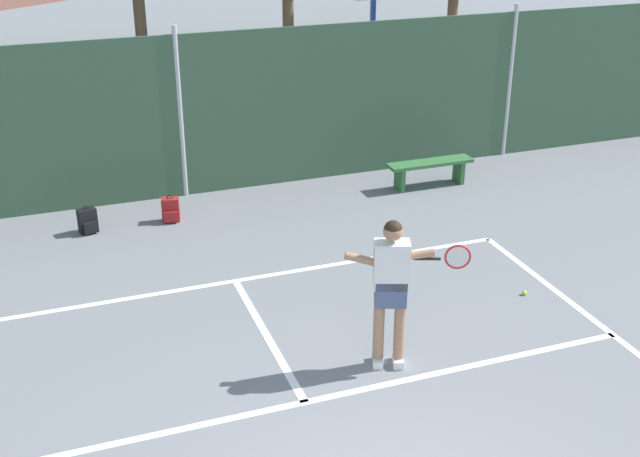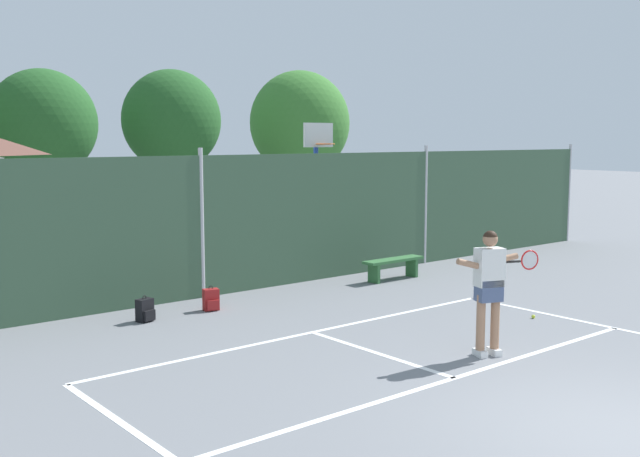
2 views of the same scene
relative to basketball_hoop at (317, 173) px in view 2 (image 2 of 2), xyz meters
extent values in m
plane|color=slate|center=(-4.28, -10.61, -2.31)|extent=(120.00, 120.00, 0.00)
cube|color=white|center=(-4.28, -5.11, -2.31)|extent=(8.20, 0.10, 0.01)
cube|color=white|center=(-4.28, -8.13, -2.31)|extent=(8.20, 0.10, 0.01)
cube|color=white|center=(-4.28, -6.65, -2.31)|extent=(0.10, 2.97, 0.01)
cube|color=#38563D|center=(-4.28, -1.61, -0.89)|extent=(26.00, 0.05, 2.84)
cylinder|color=#B2B2B7|center=(-4.28, -1.61, -0.82)|extent=(0.09, 0.09, 2.99)
cylinder|color=#B2B2B7|center=(2.22, -1.61, -0.82)|extent=(0.09, 0.09, 2.99)
cylinder|color=#B2B2B7|center=(8.72, -1.61, -0.82)|extent=(0.09, 0.09, 2.99)
cylinder|color=#284CB2|center=(0.00, 0.06, -0.79)|extent=(0.12, 0.12, 3.05)
cube|color=white|center=(0.00, -0.04, 0.94)|extent=(0.90, 0.06, 0.60)
torus|color=#D85919|center=(0.00, -0.31, 0.72)|extent=(0.48, 0.48, 0.02)
cylinder|color=brown|center=(-3.21, 10.31, -1.24)|extent=(0.36, 0.36, 2.15)
ellipsoid|color=#235623|center=(-3.21, 10.31, 1.34)|extent=(3.54, 3.19, 3.54)
cylinder|color=brown|center=(1.50, 10.31, -1.18)|extent=(0.36, 0.36, 2.26)
ellipsoid|color=#235623|center=(1.50, 10.31, 1.51)|extent=(3.69, 3.32, 3.69)
cylinder|color=brown|center=(7.47, 10.31, -1.33)|extent=(0.36, 0.36, 1.96)
ellipsoid|color=#38752D|center=(7.47, 10.31, 1.49)|extent=(4.34, 3.90, 4.34)
cube|color=silver|center=(-3.23, -7.72, -2.26)|extent=(0.20, 0.29, 0.10)
cube|color=silver|center=(-3.00, -7.80, -2.26)|extent=(0.20, 0.29, 0.10)
cylinder|color=#A37556|center=(-3.23, -7.72, -1.80)|extent=(0.13, 0.13, 0.82)
cylinder|color=#A37556|center=(-3.00, -7.80, -1.80)|extent=(0.13, 0.13, 0.82)
cube|color=#47567A|center=(-3.11, -7.76, -1.33)|extent=(0.42, 0.35, 0.32)
cube|color=silver|center=(-3.11, -7.76, -0.99)|extent=(0.46, 0.37, 0.56)
sphere|color=#A37556|center=(-3.11, -7.76, -0.58)|extent=(0.22, 0.22, 0.22)
sphere|color=black|center=(-3.11, -7.76, -0.56)|extent=(0.21, 0.21, 0.21)
cylinder|color=#A37556|center=(-2.92, -7.81, -0.89)|extent=(0.55, 0.28, 0.17)
cylinder|color=#A37556|center=(-3.37, -7.66, -0.94)|extent=(0.51, 0.26, 0.22)
cylinder|color=black|center=(-2.72, -7.85, -0.94)|extent=(0.29, 0.14, 0.04)
torus|color=red|center=(-2.38, -7.93, -0.94)|extent=(0.29, 0.13, 0.30)
cylinder|color=silver|center=(-2.38, -7.93, -0.94)|extent=(0.25, 0.10, 0.26)
sphere|color=#CCE033|center=(-0.65, -6.86, -2.28)|extent=(0.07, 0.07, 0.07)
cube|color=black|center=(-6.07, -2.68, -2.11)|extent=(0.32, 0.24, 0.40)
cube|color=black|center=(-6.04, -2.79, -2.19)|extent=(0.23, 0.11, 0.18)
torus|color=black|center=(-6.07, -2.68, -1.89)|extent=(0.09, 0.04, 0.09)
cube|color=maroon|center=(-4.74, -2.68, -2.11)|extent=(0.32, 0.24, 0.40)
cube|color=maroon|center=(-4.77, -2.80, -2.19)|extent=(0.23, 0.11, 0.18)
torus|color=black|center=(-4.74, -2.68, -1.89)|extent=(0.09, 0.04, 0.09)
cube|color=#336B38|center=(-0.01, -2.72, -1.86)|extent=(1.60, 0.36, 0.06)
cube|color=#336B38|center=(-0.61, -2.72, -2.09)|extent=(0.08, 0.32, 0.45)
cube|color=#336B38|center=(0.59, -2.72, -2.09)|extent=(0.08, 0.32, 0.45)
camera|label=1|loc=(-6.64, -15.13, 3.13)|focal=45.76mm
camera|label=2|loc=(-11.72, -14.36, 0.87)|focal=41.55mm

